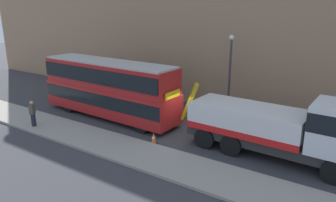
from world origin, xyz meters
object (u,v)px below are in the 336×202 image
object	(u,v)px
double_decker_bus	(109,87)
traffic_cone_near_bus	(154,139)
recovery_tow_truck	(281,127)
pedestrian_onlooker	(33,114)
street_lamp	(230,69)

from	to	relation	value
double_decker_bus	traffic_cone_near_bus	distance (m)	6.19
recovery_tow_truck	pedestrian_onlooker	distance (m)	15.23
pedestrian_onlooker	street_lamp	distance (m)	13.58
pedestrian_onlooker	street_lamp	xyz separation A→B (m)	(9.65, 9.22, 2.49)
traffic_cone_near_bus	recovery_tow_truck	bearing A→B (deg)	18.31
recovery_tow_truck	street_lamp	xyz separation A→B (m)	(-4.90, 4.78, 1.71)
recovery_tow_truck	street_lamp	size ratio (longest dim) A/B	1.75
double_decker_bus	pedestrian_onlooker	xyz separation A→B (m)	(-2.57, -4.45, -1.25)
recovery_tow_truck	double_decker_bus	distance (m)	11.99
recovery_tow_truck	pedestrian_onlooker	xyz separation A→B (m)	(-14.55, -4.43, -0.77)
traffic_cone_near_bus	street_lamp	size ratio (longest dim) A/B	0.12
recovery_tow_truck	traffic_cone_near_bus	world-z (taller)	recovery_tow_truck
recovery_tow_truck	traffic_cone_near_bus	distance (m)	7.00
recovery_tow_truck	street_lamp	world-z (taller)	street_lamp
pedestrian_onlooker	double_decker_bus	bearing A→B (deg)	33.23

